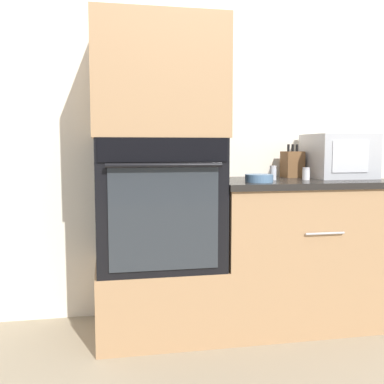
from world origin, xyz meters
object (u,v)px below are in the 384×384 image
object	(u,v)px
microwave	(338,156)
condiment_jar_near	(221,170)
condiment_jar_far	(306,174)
bowl	(259,178)
wall_oven	(157,202)
knife_block	(292,164)
condiment_jar_mid	(273,173)

from	to	relation	value
microwave	condiment_jar_near	world-z (taller)	microwave
condiment_jar_near	condiment_jar_far	world-z (taller)	condiment_jar_near
microwave	condiment_jar_far	xyz separation A→B (m)	(-0.28, -0.14, -0.10)
bowl	condiment_jar_near	world-z (taller)	condiment_jar_near
bowl	wall_oven	bearing A→B (deg)	164.89
microwave	condiment_jar_far	bearing A→B (deg)	-153.41
condiment_jar_near	condiment_jar_far	size ratio (longest dim) A/B	1.44
microwave	bowl	size ratio (longest dim) A/B	2.39
knife_block	bowl	xyz separation A→B (m)	(-0.34, -0.33, -0.06)
condiment_jar_mid	condiment_jar_far	world-z (taller)	condiment_jar_mid
knife_block	condiment_jar_mid	xyz separation A→B (m)	(-0.21, -0.21, -0.04)
knife_block	bowl	bearing A→B (deg)	-135.35
condiment_jar_near	bowl	bearing A→B (deg)	-70.08
wall_oven	knife_block	distance (m)	0.92
condiment_jar_far	knife_block	bearing A→B (deg)	86.13
microwave	bowl	xyz separation A→B (m)	(-0.60, -0.24, -0.11)
microwave	condiment_jar_mid	bearing A→B (deg)	-166.84
wall_oven	condiment_jar_mid	bearing A→B (deg)	-1.83
microwave	bowl	distance (m)	0.65
condiment_jar_mid	condiment_jar_near	bearing A→B (deg)	138.58
wall_oven	condiment_jar_far	size ratio (longest dim) A/B	9.62
knife_block	wall_oven	bearing A→B (deg)	-168.09
bowl	condiment_jar_far	bearing A→B (deg)	16.78
microwave	condiment_jar_far	world-z (taller)	microwave
wall_oven	knife_block	xyz separation A→B (m)	(0.88, 0.19, 0.20)
wall_oven	condiment_jar_mid	xyz separation A→B (m)	(0.67, -0.02, 0.15)
knife_block	condiment_jar_near	distance (m)	0.47
condiment_jar_near	condiment_jar_far	distance (m)	0.52
wall_oven	condiment_jar_mid	world-z (taller)	wall_oven
microwave	condiment_jar_mid	size ratio (longest dim) A/B	4.41
knife_block	condiment_jar_far	distance (m)	0.24
condiment_jar_mid	condiment_jar_far	bearing A→B (deg)	-8.48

